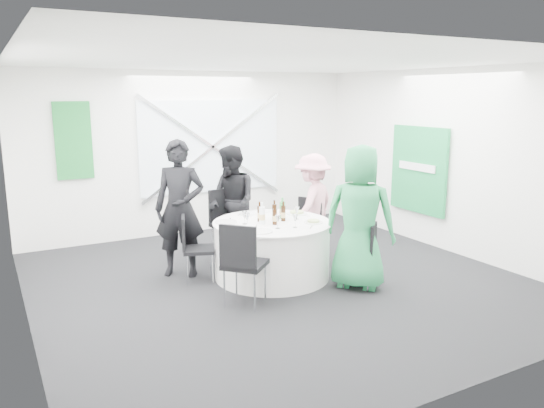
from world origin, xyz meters
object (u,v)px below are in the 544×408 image
chair_back (226,218)px  chair_front_right (365,251)px  banquet_table (272,249)px  green_water_bottle (282,210)px  person_woman_pink (312,205)px  person_man_back_left (180,209)px  person_woman_green (360,217)px  chair_back_right (306,223)px  chair_front_left (242,258)px  chair_back_left (192,244)px  person_man_back (232,202)px  clear_water_bottle (262,215)px

chair_back → chair_front_right: 2.27m
banquet_table → green_water_bottle: 0.55m
banquet_table → person_woman_pink: 1.27m
person_woman_pink → banquet_table: bearing=0.0°
chair_front_right → person_man_back_left: person_man_back_left is taller
person_woman_green → person_man_back_left: bearing=7.4°
banquet_table → chair_front_right: bearing=-47.0°
chair_back_right → chair_front_right: 1.45m
person_man_back_left → green_water_bottle: 1.37m
person_man_back_left → chair_front_left: bearing=-47.5°
banquet_table → chair_back: chair_back is taller
chair_back → chair_front_left: chair_back is taller
chair_back_left → chair_front_right: bearing=-104.7°
person_man_back → green_water_bottle: size_ratio=5.85×
chair_back_left → person_woman_green: 2.17m
chair_back → person_man_back_left: person_man_back_left is taller
chair_front_left → person_woman_pink: size_ratio=0.65×
green_water_bottle → chair_back_left: bearing=168.1°
chair_back_right → chair_front_left: size_ratio=0.89×
banquet_table → green_water_bottle: (0.22, 0.10, 0.49)m
chair_front_right → chair_front_left: 1.64m
chair_back_left → chair_front_right: chair_back_left is taller
banquet_table → chair_back_right: bearing=31.7°
person_woman_green → clear_water_bottle: (-0.94, 0.83, -0.04)m
chair_back → chair_front_right: size_ratio=1.23×
person_woman_pink → clear_water_bottle: bearing=-2.6°
banquet_table → person_man_back: size_ratio=0.93×
clear_water_bottle → chair_back: bearing=89.7°
chair_front_left → clear_water_bottle: (0.64, 0.72, 0.28)m
chair_back_right → person_man_back: size_ratio=0.53×
chair_back → clear_water_bottle: (-0.01, -1.16, 0.27)m
banquet_table → chair_front_left: 1.11m
banquet_table → chair_back_right: chair_back_right is taller
chair_back → chair_front_left: size_ratio=1.02×
banquet_table → chair_front_left: (-0.80, -0.74, 0.21)m
chair_back → person_man_back_left: bearing=-159.5°
chair_front_left → person_man_back_left: size_ratio=0.54×
banquet_table → chair_back_left: bearing=160.2°
banquet_table → chair_back_left: size_ratio=1.78×
banquet_table → chair_back_left: chair_back_left is taller
person_man_back → chair_back_left: bearing=-55.2°
person_man_back_left → person_man_back: (0.95, 0.42, -0.08)m
chair_back_right → chair_front_right: chair_back_right is taller
chair_back → person_man_back_left: (-0.88, -0.47, 0.32)m
chair_front_right → person_man_back: size_ratio=0.49×
chair_front_left → person_woman_pink: bearing=-96.4°
banquet_table → clear_water_bottle: (-0.16, -0.02, 0.49)m
banquet_table → chair_front_right: size_ratio=1.88×
banquet_table → chair_front_right: 1.23m
chair_back_left → chair_back_right: bearing=-64.2°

